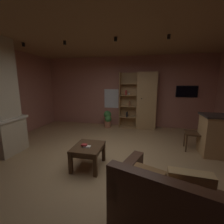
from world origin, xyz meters
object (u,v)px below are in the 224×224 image
object	(u,v)px
leather_couch	(175,208)
wall_mounted_tv	(187,92)
table_book_1	(84,145)
coffee_table	(88,150)
potted_floor_plant	(108,118)
table_book_0	(87,147)
bookshelf_cabinet	(144,101)
dining_chair	(198,131)

from	to	relation	value
leather_couch	wall_mounted_tv	size ratio (longest dim) A/B	2.16
table_book_1	wall_mounted_tv	world-z (taller)	wall_mounted_tv
coffee_table	potted_floor_plant	world-z (taller)	potted_floor_plant
table_book_0	table_book_1	bearing A→B (deg)	171.78
potted_floor_plant	table_book_0	bearing A→B (deg)	-84.44
coffee_table	table_book_1	distance (m)	0.15
coffee_table	wall_mounted_tv	bearing A→B (deg)	51.32
table_book_0	table_book_1	world-z (taller)	table_book_1
potted_floor_plant	coffee_table	bearing A→B (deg)	-84.42
table_book_1	wall_mounted_tv	bearing A→B (deg)	51.17
table_book_1	potted_floor_plant	xyz separation A→B (m)	(-0.22, 2.95, -0.14)
bookshelf_cabinet	potted_floor_plant	world-z (taller)	bookshelf_cabinet
bookshelf_cabinet	coffee_table	distance (m)	3.36
leather_couch	table_book_1	bearing A→B (deg)	145.53
coffee_table	wall_mounted_tv	world-z (taller)	wall_mounted_tv
leather_couch	bookshelf_cabinet	bearing A→B (deg)	95.33
bookshelf_cabinet	table_book_1	xyz separation A→B (m)	(-1.17, -3.15, -0.56)
table_book_1	wall_mounted_tv	size ratio (longest dim) A/B	0.14
dining_chair	table_book_1	bearing A→B (deg)	-151.49
bookshelf_cabinet	wall_mounted_tv	xyz separation A→B (m)	(1.54, 0.21, 0.37)
table_book_1	dining_chair	bearing A→B (deg)	28.51
leather_couch	table_book_1	world-z (taller)	leather_couch
bookshelf_cabinet	coffee_table	bearing A→B (deg)	-109.68
table_book_1	coffee_table	bearing A→B (deg)	43.39
dining_chair	bookshelf_cabinet	bearing A→B (deg)	127.95
potted_floor_plant	wall_mounted_tv	size ratio (longest dim) A/B	0.88
dining_chair	potted_floor_plant	world-z (taller)	dining_chair
table_book_0	potted_floor_plant	distance (m)	2.98
table_book_0	leather_couch	bearing A→B (deg)	-35.38
leather_couch	table_book_0	world-z (taller)	leather_couch
leather_couch	wall_mounted_tv	distance (m)	4.71
coffee_table	table_book_1	size ratio (longest dim) A/B	6.30
table_book_1	dining_chair	xyz separation A→B (m)	(2.54, 1.38, 0.03)
bookshelf_cabinet	leather_couch	distance (m)	4.31
wall_mounted_tv	coffee_table	bearing A→B (deg)	-128.68
leather_couch	coffee_table	bearing A→B (deg)	143.10
bookshelf_cabinet	leather_couch	xyz separation A→B (m)	(0.39, -4.22, -0.76)
wall_mounted_tv	potted_floor_plant	bearing A→B (deg)	-172.11
leather_couch	table_book_1	size ratio (longest dim) A/B	14.94
potted_floor_plant	leather_couch	bearing A→B (deg)	-66.10
table_book_0	table_book_1	size ratio (longest dim) A/B	1.25
wall_mounted_tv	dining_chair	bearing A→B (deg)	-94.63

